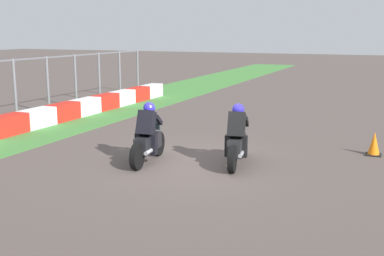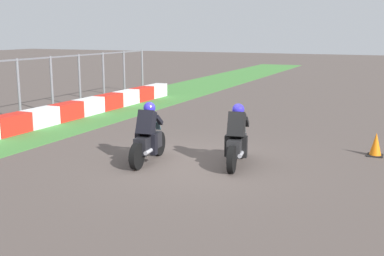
% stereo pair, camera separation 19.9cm
% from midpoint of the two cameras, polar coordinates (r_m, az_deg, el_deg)
% --- Properties ---
extents(ground_plane, '(120.00, 120.00, 0.00)m').
position_cam_midpoint_polar(ground_plane, '(12.04, -0.48, -4.18)').
color(ground_plane, '#544943').
extents(rider_lane_a, '(2.03, 0.61, 1.51)m').
position_cam_midpoint_polar(rider_lane_a, '(11.79, 4.87, -1.43)').
color(rider_lane_a, black).
rests_on(rider_lane_a, ground_plane).
extents(rider_lane_b, '(2.04, 0.57, 1.51)m').
position_cam_midpoint_polar(rider_lane_b, '(12.03, -5.72, -1.19)').
color(rider_lane_b, black).
rests_on(rider_lane_b, ground_plane).
extents(traffic_cone, '(0.40, 0.40, 0.63)m').
position_cam_midpoint_polar(traffic_cone, '(13.59, 20.38, -1.83)').
color(traffic_cone, black).
rests_on(traffic_cone, ground_plane).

